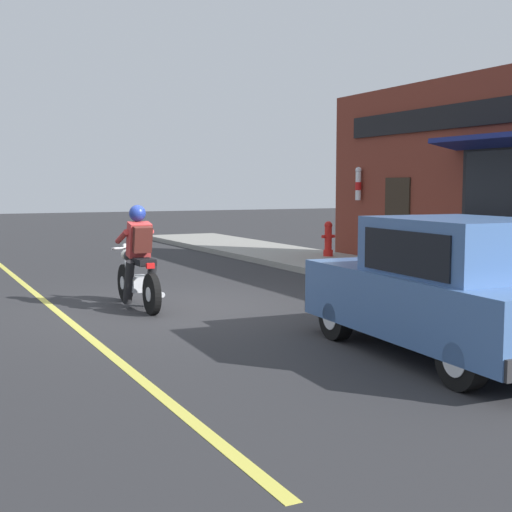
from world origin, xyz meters
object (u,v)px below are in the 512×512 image
object	(u,v)px
fire_hydrant	(328,239)
traffic_cone	(403,258)
motorcycle_with_rider	(138,265)
car_hatchback	(449,289)

from	to	relation	value
fire_hydrant	traffic_cone	bearing A→B (deg)	-96.78
traffic_cone	fire_hydrant	size ratio (longest dim) A/B	0.68
traffic_cone	fire_hydrant	bearing A→B (deg)	83.22
motorcycle_with_rider	fire_hydrant	size ratio (longest dim) A/B	2.30
motorcycle_with_rider	fire_hydrant	bearing A→B (deg)	35.23
traffic_cone	fire_hydrant	distance (m)	3.58
fire_hydrant	motorcycle_with_rider	bearing A→B (deg)	-144.77
car_hatchback	fire_hydrant	xyz separation A→B (m)	(4.14, 9.10, -0.19)
car_hatchback	traffic_cone	world-z (taller)	car_hatchback
motorcycle_with_rider	traffic_cone	size ratio (longest dim) A/B	3.37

